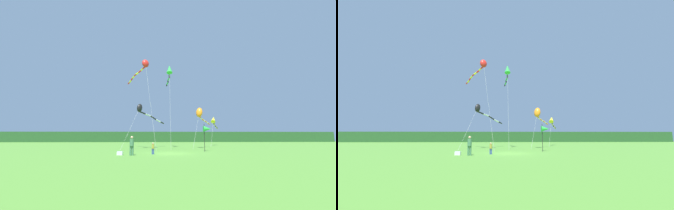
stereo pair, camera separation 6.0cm
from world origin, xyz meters
The scene contains 11 objects.
ground_plane centered at (0.00, 0.00, 0.00)m, with size 120.00×120.00×0.00m, color #4C842D.
distant_treeline centered at (0.00, 45.00, 1.58)m, with size 108.00×3.77×3.16m, color #234C23.
person_adult centered at (-3.65, -2.22, 0.98)m, with size 0.39×0.39×1.76m.
person_child centered at (-1.74, -1.08, 0.64)m, with size 0.25×0.25×1.14m.
cooler_box centered at (-4.79, -1.79, 0.17)m, with size 0.52×0.42×0.34m, color silver.
banner_flag_pole centered at (4.46, 2.59, 2.58)m, with size 0.90×0.70×3.17m.
kite_green centered at (0.32, 9.44, 11.77)m, with size 0.91×8.40×12.72m.
kite_yellow centered at (9.16, 17.70, 4.74)m, with size 3.64×8.74×5.71m.
kite_red centered at (-3.46, 6.42, 11.43)m, with size 4.76×7.43×12.30m.
kite_orange centered at (4.90, 9.12, 5.13)m, with size 3.71×5.58×6.09m.
kite_black centered at (-3.54, 9.03, 5.48)m, with size 5.62×9.67×6.57m.
Camera 1 is at (-1.05, -21.99, 1.73)m, focal length 22.49 mm.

